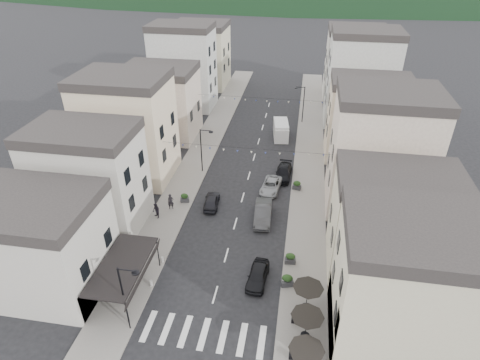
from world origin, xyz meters
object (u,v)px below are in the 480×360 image
at_px(parked_car_b, 263,213).
at_px(pedestrian_b, 156,211).
at_px(parked_car_a, 258,275).
at_px(pedestrian_a, 171,202).
at_px(parked_car_d, 283,173).
at_px(parked_car_c, 271,186).
at_px(parked_car_e, 212,201).
at_px(delivery_van, 281,129).

bearing_deg(parked_car_b, pedestrian_b, -174.73).
xyz_separation_m(parked_car_a, pedestrian_a, (-10.90, 9.15, 0.36)).
relative_size(parked_car_a, parked_car_d, 0.88).
distance_m(parked_car_a, pedestrian_b, 14.02).
relative_size(parked_car_d, pedestrian_b, 2.63).
distance_m(parked_car_d, pedestrian_b, 16.85).
xyz_separation_m(parked_car_a, parked_car_c, (-0.31, 14.88, -0.06)).
distance_m(parked_car_b, parked_car_e, 6.20).
bearing_deg(parked_car_d, pedestrian_a, -138.88).
bearing_deg(parked_car_d, parked_car_a, -89.16).
distance_m(parked_car_d, parked_car_e, 10.71).
relative_size(parked_car_e, pedestrian_a, 2.08).
bearing_deg(parked_car_b, pedestrian_a, 176.11).
xyz_separation_m(parked_car_d, pedestrian_b, (-12.89, -10.84, 0.33)).
xyz_separation_m(delivery_van, pedestrian_a, (-10.58, -20.75, -0.17)).
relative_size(parked_car_b, pedestrian_b, 2.85).
bearing_deg(parked_car_d, delivery_van, 100.03).
relative_size(delivery_van, pedestrian_a, 2.90).
distance_m(parked_car_b, pedestrian_b, 11.48).
distance_m(parked_car_d, pedestrian_a, 14.90).
xyz_separation_m(parked_car_a, parked_car_e, (-6.60, 10.58, -0.03)).
relative_size(parked_car_c, parked_car_e, 1.17).
bearing_deg(parked_car_c, parked_car_d, 76.00).
distance_m(parked_car_a, parked_car_e, 12.48).
xyz_separation_m(pedestrian_a, pedestrian_b, (-1.04, -1.82, -0.06)).
bearing_deg(pedestrian_a, parked_car_c, 8.58).
bearing_deg(pedestrian_a, parked_car_e, -1.44).
bearing_deg(parked_car_c, delivery_van, 96.97).
relative_size(parked_car_a, pedestrian_b, 2.31).
height_order(parked_car_a, parked_car_b, parked_car_b).
height_order(parked_car_b, delivery_van, delivery_van).
relative_size(parked_car_b, pedestrian_a, 2.68).
bearing_deg(pedestrian_a, pedestrian_b, -139.71).
relative_size(parked_car_a, pedestrian_a, 2.17).
relative_size(delivery_van, pedestrian_b, 3.08).
height_order(parked_car_c, delivery_van, delivery_van).
bearing_deg(parked_car_c, pedestrian_b, -140.12).
bearing_deg(delivery_van, parked_car_a, -96.88).
xyz_separation_m(parked_car_c, parked_car_d, (1.26, 3.30, 0.04)).
height_order(parked_car_d, parked_car_e, parked_car_d).
xyz_separation_m(parked_car_b, parked_car_d, (1.55, 9.13, -0.15)).
bearing_deg(pedestrian_b, parked_car_e, 74.20).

